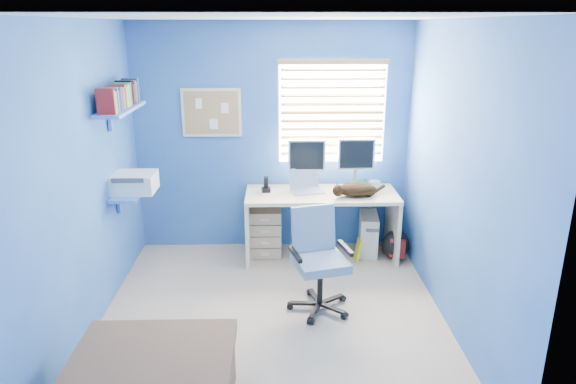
{
  "coord_description": "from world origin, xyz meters",
  "views": [
    {
      "loc": [
        0.04,
        -3.94,
        2.45
      ],
      "look_at": [
        0.15,
        0.65,
        0.95
      ],
      "focal_mm": 32.0,
      "sensor_mm": 36.0,
      "label": 1
    }
  ],
  "objects_px": {
    "tower_pc": "(368,234)",
    "office_chair": "(318,272)",
    "laptop": "(307,182)",
    "desk": "(321,225)",
    "cat": "(357,190)"
  },
  "relations": [
    {
      "from": "desk",
      "to": "tower_pc",
      "type": "relative_size",
      "value": 3.59
    },
    {
      "from": "cat",
      "to": "office_chair",
      "type": "relative_size",
      "value": 0.45
    },
    {
      "from": "desk",
      "to": "tower_pc",
      "type": "xyz_separation_m",
      "value": [
        0.54,
        0.09,
        -0.14
      ]
    },
    {
      "from": "laptop",
      "to": "cat",
      "type": "xyz_separation_m",
      "value": [
        0.51,
        -0.16,
        -0.04
      ]
    },
    {
      "from": "cat",
      "to": "desk",
      "type": "bearing_deg",
      "value": 144.03
    },
    {
      "from": "desk",
      "to": "laptop",
      "type": "xyz_separation_m",
      "value": [
        -0.15,
        0.04,
        0.48
      ]
    },
    {
      "from": "laptop",
      "to": "office_chair",
      "type": "height_order",
      "value": "laptop"
    },
    {
      "from": "laptop",
      "to": "office_chair",
      "type": "bearing_deg",
      "value": -102.26
    },
    {
      "from": "laptop",
      "to": "tower_pc",
      "type": "height_order",
      "value": "laptop"
    },
    {
      "from": "tower_pc",
      "to": "cat",
      "type": "bearing_deg",
      "value": -124.06
    },
    {
      "from": "laptop",
      "to": "cat",
      "type": "bearing_deg",
      "value": -32.01
    },
    {
      "from": "cat",
      "to": "tower_pc",
      "type": "distance_m",
      "value": 0.65
    },
    {
      "from": "tower_pc",
      "to": "office_chair",
      "type": "bearing_deg",
      "value": -113.26
    },
    {
      "from": "desk",
      "to": "office_chair",
      "type": "relative_size",
      "value": 1.76
    },
    {
      "from": "laptop",
      "to": "tower_pc",
      "type": "xyz_separation_m",
      "value": [
        0.69,
        0.05,
        -0.62
      ]
    }
  ]
}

